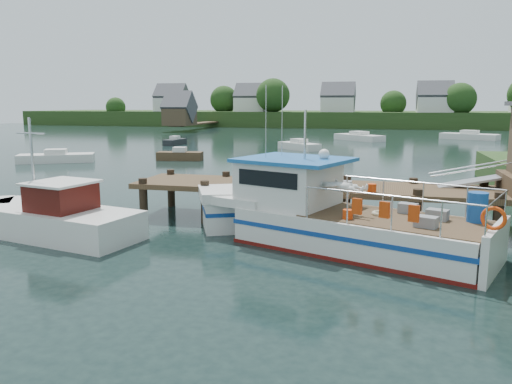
% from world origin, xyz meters
% --- Properties ---
extents(ground_plane, '(160.00, 160.00, 0.00)m').
position_xyz_m(ground_plane, '(0.00, 0.00, 0.00)').
color(ground_plane, black).
extents(far_shore, '(140.00, 42.55, 9.22)m').
position_xyz_m(far_shore, '(0.01, 82.37, 2.10)').
color(far_shore, '#29431B').
rests_on(far_shore, ground).
extents(dock, '(16.60, 3.00, 4.78)m').
position_xyz_m(dock, '(6.51, 0.01, 2.24)').
color(dock, '#493622').
rests_on(dock, ground).
extents(lobster_boat, '(10.16, 5.93, 5.00)m').
position_xyz_m(lobster_boat, '(1.57, -3.01, 0.91)').
color(lobster_boat, silver).
rests_on(lobster_boat, ground).
extents(work_boat, '(7.55, 3.56, 3.95)m').
position_xyz_m(work_boat, '(-7.66, -4.23, 0.63)').
color(work_boat, silver).
rests_on(work_boat, ground).
extents(moored_rowboat, '(3.70, 1.75, 1.03)m').
position_xyz_m(moored_rowboat, '(-12.17, 18.16, 0.38)').
color(moored_rowboat, '#493622').
rests_on(moored_rowboat, ground).
extents(moored_far, '(7.08, 5.08, 1.15)m').
position_xyz_m(moored_far, '(13.81, 48.56, 0.43)').
color(moored_far, silver).
rests_on(moored_far, ground).
extents(moored_a, '(5.68, 4.21, 1.00)m').
position_xyz_m(moored_a, '(-20.69, 14.45, 0.37)').
color(moored_a, silver).
rests_on(moored_a, ground).
extents(moored_b, '(4.64, 4.45, 1.06)m').
position_xyz_m(moored_b, '(-4.50, 29.42, 0.39)').
color(moored_b, silver).
rests_on(moored_b, ground).
extents(moored_d, '(6.34, 6.11, 1.12)m').
position_xyz_m(moored_d, '(0.54, 43.48, 0.41)').
color(moored_d, silver).
rests_on(moored_d, ground).
extents(moored_e, '(1.41, 3.56, 0.96)m').
position_xyz_m(moored_e, '(-18.53, 31.98, 0.36)').
color(moored_e, black).
rests_on(moored_e, ground).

